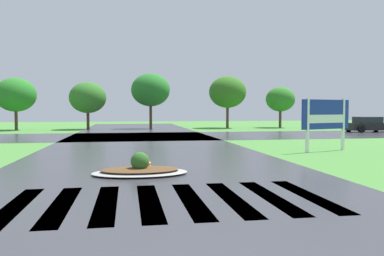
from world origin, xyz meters
The scene contains 8 objects.
asphalt_roadway centered at (0.00, 10.00, 0.00)m, with size 10.18×80.00×0.01m, color #35353A.
asphalt_cross_road centered at (0.00, 24.99, 0.00)m, with size 90.00×9.17×0.01m, color #35353A.
crosswalk_stripes centered at (0.00, 4.84, 0.00)m, with size 6.75×3.48×0.01m.
estate_billboard centered at (8.24, 13.43, 1.62)m, with size 2.85×1.05×2.47m.
median_island centered at (-0.53, 8.34, 0.14)m, with size 2.88×1.72×0.68m.
car_blue_compact centered at (19.81, 27.31, 0.62)m, with size 4.04×2.15×1.32m.
traffic_cone centered at (-0.29, 8.74, 0.26)m, with size 0.36×0.36×0.54m.
background_treeline centered at (-1.43, 35.81, 3.60)m, with size 34.84×5.53×5.69m.
Camera 1 is at (-0.90, -3.37, 1.96)m, focal length 36.31 mm.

